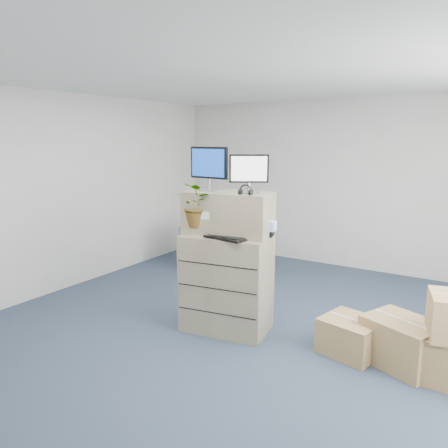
{
  "coord_description": "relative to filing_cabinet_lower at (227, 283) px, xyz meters",
  "views": [
    {
      "loc": [
        2.24,
        -3.71,
        2.17
      ],
      "look_at": [
        -0.36,
        0.4,
        1.21
      ],
      "focal_mm": 35.0,
      "sensor_mm": 36.0,
      "label": 1
    }
  ],
  "objects": [
    {
      "name": "water_bottle",
      "position": [
        0.12,
        0.09,
        0.68
      ],
      "size": [
        0.07,
        0.07,
        0.24
      ],
      "primitive_type": "cylinder",
      "color": "gray",
      "rests_on": "filing_cabinet_lower"
    },
    {
      "name": "headphones",
      "position": [
        0.27,
        -0.06,
        1.07
      ],
      "size": [
        0.14,
        0.04,
        0.14
      ],
      "primitive_type": "torus",
      "rotation": [
        1.57,
        0.0,
        0.16
      ],
      "color": "black",
      "rests_on": "filing_cabinet_upper"
    },
    {
      "name": "mouse",
      "position": [
        0.33,
        -0.04,
        0.57
      ],
      "size": [
        0.12,
        0.11,
        0.04
      ],
      "primitive_type": "ellipsoid",
      "rotation": [
        0.0,
        0.0,
        0.47
      ],
      "color": "silver",
      "rests_on": "filing_cabinet_lower"
    },
    {
      "name": "monitor_left",
      "position": [
        -0.26,
        0.04,
        1.3
      ],
      "size": [
        0.49,
        0.2,
        0.49
      ],
      "rotation": [
        0.0,
        0.0,
        -0.06
      ],
      "color": "#99999E",
      "rests_on": "filing_cabinet_upper"
    },
    {
      "name": "filing_cabinet_upper",
      "position": [
        -0.01,
        0.05,
        0.79
      ],
      "size": [
        1.02,
        0.62,
        0.48
      ],
      "primitive_type": "cube",
      "rotation": [
        0.0,
        0.0,
        0.16
      ],
      "color": "gray",
      "rests_on": "filing_cabinet_lower"
    },
    {
      "name": "tissue_box",
      "position": [
        0.36,
        0.17,
        0.67
      ],
      "size": [
        0.3,
        0.19,
        0.1
      ],
      "primitive_type": "cube",
      "rotation": [
        0.0,
        0.0,
        0.19
      ],
      "color": "#4293E1",
      "rests_on": "external_drive"
    },
    {
      "name": "cardboard_boxes",
      "position": [
        1.97,
        0.17,
        -0.26
      ],
      "size": [
        1.58,
        0.73,
        0.83
      ],
      "color": "olive",
      "rests_on": "ground"
    },
    {
      "name": "phone_dock",
      "position": [
        0.0,
        0.03,
        0.61
      ],
      "size": [
        0.07,
        0.07,
        0.15
      ],
      "rotation": [
        0.0,
        0.0,
        0.16
      ],
      "color": "silver",
      "rests_on": "filing_cabinet_lower"
    },
    {
      "name": "office_chair",
      "position": [
        -1.56,
        1.98,
        -0.13
      ],
      "size": [
        1.04,
        1.0,
        0.85
      ],
      "primitive_type": "imported",
      "rotation": [
        0.0,
        0.0,
        3.47
      ],
      "color": "#555559",
      "rests_on": "ground"
    },
    {
      "name": "wall_back",
      "position": [
        0.26,
        3.21,
        0.84
      ],
      "size": [
        6.0,
        0.02,
        2.8
      ],
      "primitive_type": "cube",
      "color": "beige",
      "rests_on": "ground"
    },
    {
      "name": "potted_plant",
      "position": [
        -0.27,
        -0.14,
        0.82
      ],
      "size": [
        0.58,
        0.61,
        0.47
      ],
      "rotation": [
        0.0,
        0.0,
        0.16
      ],
      "color": "#A5C59E",
      "rests_on": "filing_cabinet_lower"
    },
    {
      "name": "monitor_right",
      "position": [
        0.24,
        0.05,
        1.26
      ],
      "size": [
        0.37,
        0.25,
        0.41
      ],
      "rotation": [
        0.0,
        0.0,
        0.56
      ],
      "color": "#99999E",
      "rests_on": "filing_cabinet_upper"
    },
    {
      "name": "filing_cabinet_lower",
      "position": [
        0.0,
        0.0,
        0.0
      ],
      "size": [
        1.03,
        0.73,
        1.11
      ],
      "primitive_type": "cube",
      "rotation": [
        0.0,
        0.0,
        0.16
      ],
      "color": "gray",
      "rests_on": "ground"
    },
    {
      "name": "ground",
      "position": [
        0.26,
        -0.3,
        -0.56
      ],
      "size": [
        7.0,
        7.0,
        0.0
      ],
      "primitive_type": "plane",
      "color": "#29354A",
      "rests_on": "ground"
    },
    {
      "name": "keyboard",
      "position": [
        0.09,
        -0.17,
        0.57
      ],
      "size": [
        0.5,
        0.27,
        0.02
      ],
      "primitive_type": "cube",
      "rotation": [
        0.0,
        0.0,
        -0.15
      ],
      "color": "black",
      "rests_on": "filing_cabinet_lower"
    },
    {
      "name": "external_drive",
      "position": [
        0.36,
        0.19,
        0.59
      ],
      "size": [
        0.26,
        0.22,
        0.07
      ],
      "primitive_type": "cube",
      "rotation": [
        0.0,
        0.0,
        0.25
      ],
      "color": "black",
      "rests_on": "filing_cabinet_lower"
    }
  ]
}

